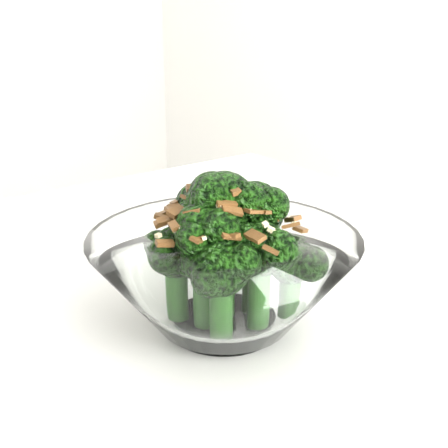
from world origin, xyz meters
The scene contains 1 object.
broccoli_dish centered at (-0.04, 0.02, 0.80)m, with size 0.21×0.21×0.13m.
Camera 1 is at (0.24, -0.33, 1.01)m, focal length 50.00 mm.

